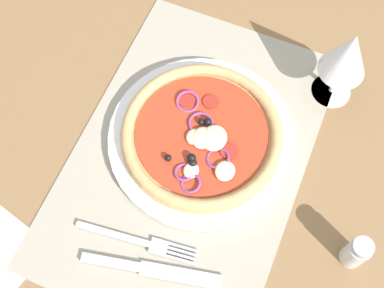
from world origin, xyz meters
TOP-DOWN VIEW (x-y plane):
  - ground_plane at (0.00, 0.00)cm, footprint 190.00×140.00cm
  - placemat at (0.00, 0.00)cm, footprint 51.79×34.18cm
  - plate at (-2.90, 0.74)cm, footprint 28.71×28.71cm
  - pizza at (-2.83, 0.79)cm, footprint 24.57×24.57cm
  - fork at (15.08, -0.92)cm, footprint 3.62×18.05cm
  - knife at (18.06, 2.00)cm, footprint 5.89×19.89cm
  - wine_glass at (-19.55, 16.75)cm, footprint 7.20×7.20cm
  - pepper_shaker at (5.62, 26.91)cm, footprint 3.20×3.20cm

SIDE VIEW (x-z plane):
  - ground_plane at x=0.00cm, z-range -2.40..0.00cm
  - placemat at x=0.00cm, z-range 0.00..0.40cm
  - fork at x=15.08cm, z-range 0.40..0.84cm
  - knife at x=18.06cm, z-range 0.35..0.96cm
  - plate at x=-2.90cm, z-range 0.40..1.88cm
  - pizza at x=-2.83cm, z-range 1.65..4.29cm
  - pepper_shaker at x=5.62cm, z-range -0.10..6.60cm
  - wine_glass at x=-19.55cm, z-range 2.67..17.57cm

